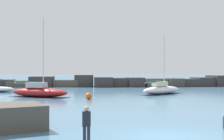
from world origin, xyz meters
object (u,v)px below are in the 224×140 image
(sailboat_moored_0, at_px, (161,89))
(mooring_buoy_orange_near, at_px, (89,96))
(person_on_rocks, at_px, (87,123))
(sailboat_moored_2, at_px, (39,92))

(sailboat_moored_0, bearing_deg, mooring_buoy_orange_near, -143.13)
(sailboat_moored_0, relative_size, mooring_buoy_orange_near, 8.89)
(mooring_buoy_orange_near, xyz_separation_m, person_on_rocks, (0.21, -22.19, 0.58))
(sailboat_moored_0, distance_m, person_on_rocks, 31.36)
(sailboat_moored_2, relative_size, person_on_rocks, 5.80)
(sailboat_moored_0, xyz_separation_m, mooring_buoy_orange_near, (-10.10, -7.58, -0.29))
(sailboat_moored_2, bearing_deg, mooring_buoy_orange_near, -29.39)
(mooring_buoy_orange_near, distance_m, person_on_rocks, 22.19)
(sailboat_moored_0, distance_m, mooring_buoy_orange_near, 12.63)
(mooring_buoy_orange_near, height_order, person_on_rocks, person_on_rocks)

